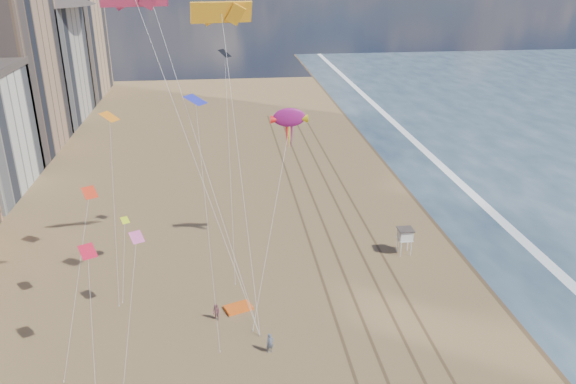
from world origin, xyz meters
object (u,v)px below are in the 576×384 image
Objects in this scene: grounded_kite at (238,308)px; kite_flyer_b at (216,312)px; show_kite at (289,118)px; lifeguard_stand at (405,235)px; kite_flyer_a at (270,343)px.

grounded_kite is 2.54m from kite_flyer_b.
grounded_kite is 1.53× the size of kite_flyer_b.
show_kite is 20.41m from kite_flyer_b.
kite_flyer_b is (-1.98, -1.45, 0.65)m from grounded_kite.
grounded_kite is 19.35m from show_kite.
lifeguard_stand reaches higher than kite_flyer_b.
lifeguard_stand is 0.14× the size of show_kite.
grounded_kite is (-18.40, -8.45, -2.16)m from lifeguard_stand.
grounded_kite is at bearing -155.33° from lifeguard_stand.
show_kite reaches higher than grounded_kite.
kite_flyer_a is at bearing -89.88° from grounded_kite.
show_kite reaches higher than kite_flyer_b.
kite_flyer_a is (-16.03, -14.90, -1.43)m from lifeguard_stand.
grounded_kite is at bearing 95.91° from kite_flyer_a.
kite_flyer_b is at bearing -154.09° from lifeguard_stand.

